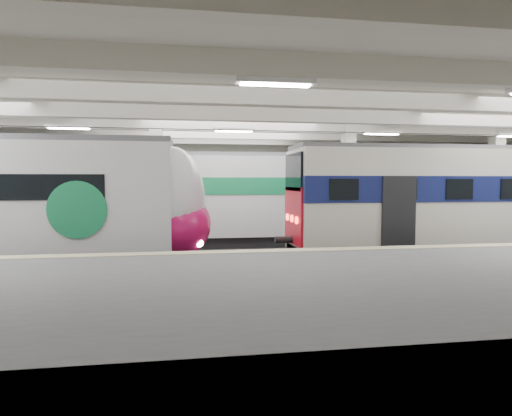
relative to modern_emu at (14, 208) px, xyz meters
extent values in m
cube|color=black|center=(7.17, 0.00, -2.20)|extent=(36.00, 24.00, 0.10)
cube|color=silver|center=(7.17, 0.00, 3.40)|extent=(36.00, 24.00, 0.20)
cube|color=beige|center=(7.17, 10.00, 0.60)|extent=(30.00, 0.10, 5.50)
cube|color=beige|center=(7.17, -10.00, 0.60)|extent=(30.00, 0.10, 5.50)
cube|color=#565658|center=(7.17, -6.50, -1.60)|extent=(30.00, 7.00, 1.10)
cube|color=#C7B98C|center=(7.17, -3.25, -1.04)|extent=(30.00, 0.50, 0.02)
cube|color=beige|center=(4.17, 3.00, 0.60)|extent=(0.50, 0.50, 5.50)
cube|color=beige|center=(12.17, 3.00, 0.60)|extent=(0.50, 0.50, 5.50)
cube|color=beige|center=(19.17, 3.00, 0.60)|extent=(0.50, 0.50, 5.50)
cube|color=beige|center=(7.17, 0.00, 3.10)|extent=(30.00, 18.00, 0.50)
cube|color=#59544C|center=(7.17, 0.00, -2.07)|extent=(30.00, 1.52, 0.16)
cube|color=#59544C|center=(7.17, 5.50, -2.07)|extent=(30.00, 1.52, 0.16)
cylinder|color=black|center=(7.17, 0.00, 2.55)|extent=(30.00, 0.03, 0.03)
cylinder|color=black|center=(7.17, 5.50, 2.55)|extent=(30.00, 0.03, 0.03)
cube|color=white|center=(7.17, -2.00, 2.77)|extent=(26.00, 8.40, 0.12)
ellipsoid|color=silver|center=(4.91, 0.00, 0.18)|extent=(2.16, 2.67, 3.59)
ellipsoid|color=#B80F4F|center=(5.03, 0.00, -0.62)|extent=(2.29, 2.72, 2.20)
cylinder|color=#167D49|center=(2.23, -1.39, 0.00)|extent=(1.69, 0.06, 1.69)
cube|color=beige|center=(15.37, 0.00, 0.14)|extent=(12.58, 2.76, 3.58)
cube|color=#121950|center=(15.37, 0.00, 0.57)|extent=(12.62, 2.82, 0.87)
cube|color=#B60C1D|center=(9.04, 0.00, -0.36)|extent=(0.08, 2.34, 1.97)
cube|color=black|center=(9.04, 0.00, 1.14)|extent=(0.08, 2.21, 1.29)
cube|color=#4C4C51|center=(15.37, 0.00, 2.01)|extent=(12.58, 2.15, 0.16)
cube|color=black|center=(15.37, 0.00, -1.80)|extent=(12.58, 1.93, 0.70)
cube|color=silver|center=(5.09, 5.50, 0.15)|extent=(13.30, 2.84, 3.60)
cube|color=#167D49|center=(5.09, 5.50, 0.63)|extent=(13.34, 2.90, 0.76)
cube|color=#4C4C51|center=(5.09, 5.50, 2.05)|extent=(13.30, 2.37, 0.16)
cube|color=black|center=(5.09, 5.50, -1.85)|extent=(13.30, 2.56, 0.60)
camera|label=1|loc=(5.47, -14.45, 0.82)|focal=30.00mm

